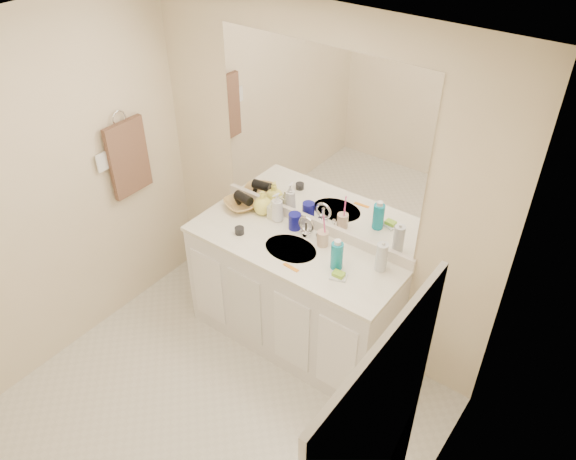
# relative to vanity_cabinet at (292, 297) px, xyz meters

# --- Properties ---
(floor) EXTENTS (2.60, 2.60, 0.00)m
(floor) POSITION_rel_vanity_cabinet_xyz_m (0.00, -1.02, -0.42)
(floor) COLOR beige
(floor) RESTS_ON ground
(ceiling) EXTENTS (2.60, 2.60, 0.02)m
(ceiling) POSITION_rel_vanity_cabinet_xyz_m (0.00, -1.02, 1.97)
(ceiling) COLOR white
(ceiling) RESTS_ON wall_back
(wall_back) EXTENTS (2.60, 0.02, 2.40)m
(wall_back) POSITION_rel_vanity_cabinet_xyz_m (0.00, 0.28, 0.77)
(wall_back) COLOR beige
(wall_back) RESTS_ON floor
(wall_left) EXTENTS (0.02, 2.60, 2.40)m
(wall_left) POSITION_rel_vanity_cabinet_xyz_m (-1.30, -1.02, 0.77)
(wall_left) COLOR beige
(wall_left) RESTS_ON floor
(wall_right) EXTENTS (0.02, 2.60, 2.40)m
(wall_right) POSITION_rel_vanity_cabinet_xyz_m (1.30, -1.02, 0.77)
(wall_right) COLOR beige
(wall_right) RESTS_ON floor
(vanity_cabinet) EXTENTS (1.50, 0.55, 0.85)m
(vanity_cabinet) POSITION_rel_vanity_cabinet_xyz_m (0.00, 0.00, 0.00)
(vanity_cabinet) COLOR silver
(vanity_cabinet) RESTS_ON floor
(countertop) EXTENTS (1.52, 0.57, 0.03)m
(countertop) POSITION_rel_vanity_cabinet_xyz_m (0.00, 0.00, 0.44)
(countertop) COLOR white
(countertop) RESTS_ON vanity_cabinet
(backsplash) EXTENTS (1.52, 0.03, 0.08)m
(backsplash) POSITION_rel_vanity_cabinet_xyz_m (0.00, 0.26, 0.50)
(backsplash) COLOR white
(backsplash) RESTS_ON countertop
(sink_basin) EXTENTS (0.37, 0.37, 0.02)m
(sink_basin) POSITION_rel_vanity_cabinet_xyz_m (0.00, -0.02, 0.44)
(sink_basin) COLOR beige
(sink_basin) RESTS_ON countertop
(faucet) EXTENTS (0.02, 0.02, 0.11)m
(faucet) POSITION_rel_vanity_cabinet_xyz_m (0.00, 0.16, 0.51)
(faucet) COLOR silver
(faucet) RESTS_ON countertop
(mirror) EXTENTS (1.48, 0.01, 1.20)m
(mirror) POSITION_rel_vanity_cabinet_xyz_m (0.00, 0.27, 1.14)
(mirror) COLOR white
(mirror) RESTS_ON wall_back
(blue_mug) EXTENTS (0.11, 0.11, 0.12)m
(blue_mug) POSITION_rel_vanity_cabinet_xyz_m (-0.11, 0.18, 0.51)
(blue_mug) COLOR navy
(blue_mug) RESTS_ON countertop
(tan_cup) EXTENTS (0.08, 0.08, 0.11)m
(tan_cup) POSITION_rel_vanity_cabinet_xyz_m (0.15, 0.14, 0.51)
(tan_cup) COLOR beige
(tan_cup) RESTS_ON countertop
(toothbrush) EXTENTS (0.02, 0.04, 0.20)m
(toothbrush) POSITION_rel_vanity_cabinet_xyz_m (0.16, 0.14, 0.60)
(toothbrush) COLOR #FF439E
(toothbrush) RESTS_ON tan_cup
(mouthwash_bottle) EXTENTS (0.10, 0.10, 0.19)m
(mouthwash_bottle) POSITION_rel_vanity_cabinet_xyz_m (0.35, -0.00, 0.55)
(mouthwash_bottle) COLOR #0D859F
(mouthwash_bottle) RESTS_ON countertop
(clear_pump_bottle) EXTENTS (0.09, 0.09, 0.20)m
(clear_pump_bottle) POSITION_rel_vanity_cabinet_xyz_m (0.58, 0.15, 0.55)
(clear_pump_bottle) COLOR silver
(clear_pump_bottle) RESTS_ON countertop
(soap_dish) EXTENTS (0.12, 0.11, 0.01)m
(soap_dish) POSITION_rel_vanity_cabinet_xyz_m (0.41, -0.08, 0.46)
(soap_dish) COLOR white
(soap_dish) RESTS_ON countertop
(green_soap) EXTENTS (0.08, 0.06, 0.03)m
(green_soap) POSITION_rel_vanity_cabinet_xyz_m (0.41, -0.08, 0.48)
(green_soap) COLOR #93CF32
(green_soap) RESTS_ON soap_dish
(orange_comb) EXTENTS (0.12, 0.03, 0.00)m
(orange_comb) POSITION_rel_vanity_cabinet_xyz_m (0.12, -0.18, 0.46)
(orange_comb) COLOR orange
(orange_comb) RESTS_ON countertop
(dark_jar) EXTENTS (0.08, 0.08, 0.05)m
(dark_jar) POSITION_rel_vanity_cabinet_xyz_m (-0.38, -0.09, 0.48)
(dark_jar) COLOR black
(dark_jar) RESTS_ON countertop
(soap_bottle_white) EXTENTS (0.10, 0.10, 0.22)m
(soap_bottle_white) POSITION_rel_vanity_cabinet_xyz_m (-0.27, 0.19, 0.57)
(soap_bottle_white) COLOR white
(soap_bottle_white) RESTS_ON countertop
(soap_bottle_cream) EXTENTS (0.08, 0.08, 0.15)m
(soap_bottle_cream) POSITION_rel_vanity_cabinet_xyz_m (-0.31, 0.19, 0.53)
(soap_bottle_cream) COLOR beige
(soap_bottle_cream) RESTS_ON countertop
(soap_bottle_yellow) EXTENTS (0.18, 0.18, 0.18)m
(soap_bottle_yellow) POSITION_rel_vanity_cabinet_xyz_m (-0.41, 0.20, 0.55)
(soap_bottle_yellow) COLOR #F3EE5E
(soap_bottle_yellow) RESTS_ON countertop
(wicker_basket) EXTENTS (0.32, 0.32, 0.06)m
(wicker_basket) POSITION_rel_vanity_cabinet_xyz_m (-0.57, 0.16, 0.48)
(wicker_basket) COLOR #B58A49
(wicker_basket) RESTS_ON countertop
(hair_dryer) EXTENTS (0.15, 0.09, 0.07)m
(hair_dryer) POSITION_rel_vanity_cabinet_xyz_m (-0.55, 0.16, 0.54)
(hair_dryer) COLOR black
(hair_dryer) RESTS_ON wicker_basket
(towel_ring) EXTENTS (0.01, 0.11, 0.11)m
(towel_ring) POSITION_rel_vanity_cabinet_xyz_m (-1.27, -0.25, 1.12)
(towel_ring) COLOR silver
(towel_ring) RESTS_ON wall_left
(hand_towel) EXTENTS (0.04, 0.32, 0.55)m
(hand_towel) POSITION_rel_vanity_cabinet_xyz_m (-1.25, -0.25, 0.82)
(hand_towel) COLOR #432E24
(hand_towel) RESTS_ON towel_ring
(switch_plate) EXTENTS (0.01, 0.08, 0.13)m
(switch_plate) POSITION_rel_vanity_cabinet_xyz_m (-1.27, -0.45, 0.88)
(switch_plate) COLOR white
(switch_plate) RESTS_ON wall_left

